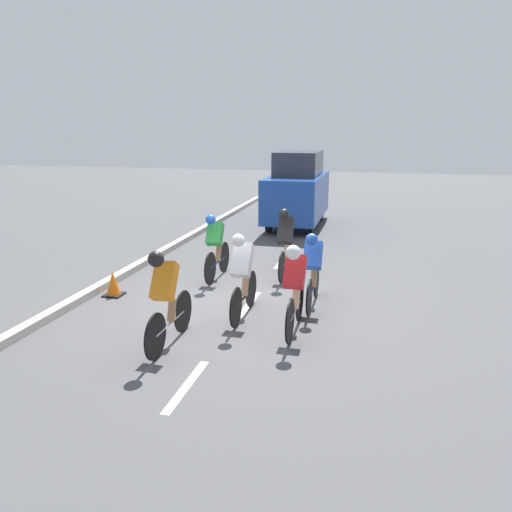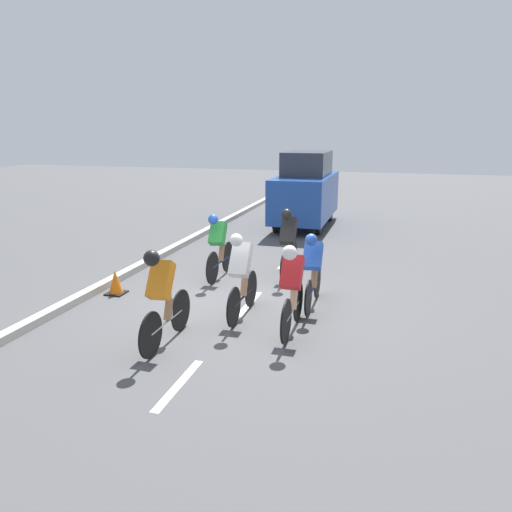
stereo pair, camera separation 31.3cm
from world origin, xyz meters
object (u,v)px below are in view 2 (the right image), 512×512
cyclist_orange (162,294)px  cyclist_green (218,245)px  cyclist_blue (313,268)px  support_car (306,190)px  cyclist_red (292,286)px  cyclist_black (289,241)px  traffic_cone (116,283)px  cyclist_white (241,273)px

cyclist_orange → cyclist_green: (0.40, -3.54, -0.06)m
cyclist_blue → support_car: (1.58, -7.80, 0.46)m
cyclist_red → cyclist_black: bearing=-76.7°
cyclist_red → traffic_cone: bearing=-14.3°
cyclist_orange → cyclist_red: 2.04m
cyclist_black → traffic_cone: size_ratio=3.50×
cyclist_orange → cyclist_black: (-1.06, -4.06, 0.01)m
cyclist_red → traffic_cone: cyclist_red is taller
cyclist_green → cyclist_orange: bearing=96.4°
cyclist_orange → cyclist_blue: cyclist_orange is taller
cyclist_black → cyclist_orange: bearing=75.4°
cyclist_black → cyclist_white: bearing=84.3°
cyclist_blue → cyclist_black: bearing=-64.6°
cyclist_blue → support_car: bearing=-78.5°
support_car → cyclist_blue: bearing=101.5°
cyclist_blue → traffic_cone: 3.97m
cyclist_black → cyclist_blue: bearing=115.4°
cyclist_white → support_car: 8.67m
cyclist_white → support_car: bearing=-86.9°
cyclist_white → cyclist_blue: bearing=-142.5°
cyclist_red → cyclist_blue: 1.30m
traffic_cone → cyclist_red: bearing=165.7°
cyclist_white → cyclist_blue: 1.40m
cyclist_green → traffic_cone: bearing=44.1°
cyclist_blue → support_car: 7.97m
cyclist_black → support_car: 6.08m
cyclist_white → cyclist_blue: cyclist_white is taller
support_car → traffic_cone: support_car is taller
cyclist_orange → cyclist_blue: (-1.90, -2.28, -0.07)m
cyclist_black → traffic_cone: cyclist_black is taller
support_car → cyclist_green: bearing=83.8°
cyclist_black → traffic_cone: bearing=34.3°
cyclist_white → cyclist_red: cyclist_white is taller
cyclist_white → support_car: (0.47, -8.65, 0.41)m
cyclist_orange → cyclist_green: 3.56m
traffic_cone → cyclist_white: bearing=169.4°
cyclist_green → cyclist_red: bearing=130.6°
support_car → cyclist_red: bearing=99.2°
cyclist_orange → traffic_cone: size_ratio=3.55×
cyclist_orange → cyclist_green: cyclist_orange is taller
cyclist_white → traffic_cone: (2.82, -0.53, -0.57)m
cyclist_green → support_car: bearing=-96.2°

